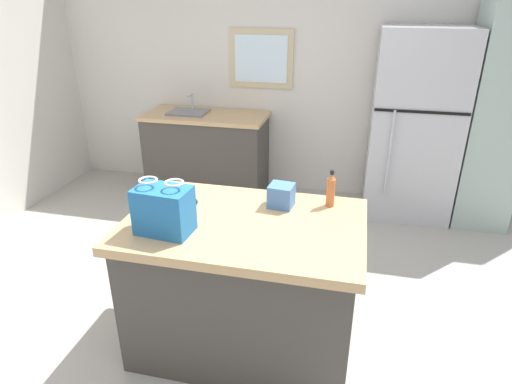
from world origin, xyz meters
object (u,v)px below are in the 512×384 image
at_px(bottle, 331,190).
at_px(refrigerator, 415,126).
at_px(tall_cabinet, 494,119).
at_px(shopping_bag, 164,210).
at_px(kitchen_island, 245,284).
at_px(ear_defenders, 185,200).
at_px(small_box, 281,196).

bearing_deg(bottle, refrigerator, 70.57).
distance_m(tall_cabinet, shopping_bag, 3.24).
relative_size(kitchen_island, refrigerator, 0.76).
bearing_deg(kitchen_island, ear_defenders, 161.08).
relative_size(small_box, ear_defenders, 0.72).
bearing_deg(tall_cabinet, small_box, -129.97).
height_order(tall_cabinet, small_box, tall_cabinet).
bearing_deg(ear_defenders, bottle, 11.19).
xyz_separation_m(small_box, ear_defenders, (-0.58, -0.10, -0.05)).
bearing_deg(kitchen_island, bottle, 34.21).
xyz_separation_m(small_box, bottle, (0.29, 0.07, 0.03)).
bearing_deg(shopping_bag, ear_defenders, 94.02).
distance_m(tall_cabinet, small_box, 2.53).
distance_m(small_box, ear_defenders, 0.59).
bearing_deg(refrigerator, ear_defenders, -126.84).
height_order(shopping_bag, ear_defenders, shopping_bag).
relative_size(small_box, bottle, 0.62).
relative_size(kitchen_island, small_box, 9.49).
height_order(kitchen_island, tall_cabinet, tall_cabinet).
distance_m(bottle, ear_defenders, 0.89).
bearing_deg(tall_cabinet, bottle, -125.56).
xyz_separation_m(shopping_bag, small_box, (0.56, 0.46, -0.06)).
xyz_separation_m(shopping_bag, bottle, (0.85, 0.53, -0.03)).
bearing_deg(ear_defenders, small_box, 9.96).
bearing_deg(small_box, kitchen_island, -125.19).
relative_size(tall_cabinet, bottle, 8.75).
height_order(refrigerator, bottle, refrigerator).
xyz_separation_m(tall_cabinet, shopping_bag, (-2.18, -2.40, -0.01)).
relative_size(refrigerator, ear_defenders, 9.08).
distance_m(kitchen_island, ear_defenders, 0.63).
bearing_deg(kitchen_island, small_box, 54.81).
distance_m(kitchen_island, shopping_bag, 0.72).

